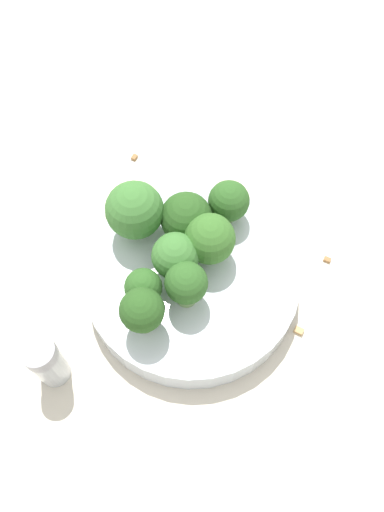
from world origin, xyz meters
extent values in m
plane|color=beige|center=(0.00, 0.00, 0.00)|extent=(3.00, 3.00, 0.00)
cylinder|color=silver|center=(0.00, 0.00, 0.02)|extent=(0.22, 0.22, 0.03)
cylinder|color=#8EB770|center=(0.01, -0.01, 0.05)|extent=(0.02, 0.02, 0.02)
sphere|color=#3D7533|center=(0.01, -0.01, 0.07)|extent=(0.05, 0.05, 0.05)
cylinder|color=#7A9E5B|center=(0.02, 0.02, 0.05)|extent=(0.02, 0.02, 0.03)
sphere|color=#2D5B23|center=(0.02, 0.02, 0.07)|extent=(0.04, 0.04, 0.04)
cylinder|color=#7A9E5B|center=(0.07, 0.02, 0.05)|extent=(0.02, 0.02, 0.03)
sphere|color=#28511E|center=(0.07, 0.02, 0.07)|extent=(0.04, 0.04, 0.04)
cylinder|color=#8EB770|center=(0.05, 0.00, 0.04)|extent=(0.02, 0.02, 0.02)
sphere|color=#2D5B23|center=(0.05, 0.00, 0.06)|extent=(0.04, 0.04, 0.04)
cylinder|color=#8EB770|center=(-0.02, -0.01, 0.05)|extent=(0.03, 0.03, 0.02)
sphere|color=#386B28|center=(-0.02, -0.01, 0.07)|extent=(0.05, 0.05, 0.05)
cylinder|color=#7A9E5B|center=(-0.02, -0.04, 0.04)|extent=(0.02, 0.02, 0.02)
sphere|color=#28511E|center=(-0.02, -0.04, 0.06)|extent=(0.05, 0.05, 0.05)
cylinder|color=#84AD66|center=(0.02, -0.07, 0.05)|extent=(0.02, 0.02, 0.03)
sphere|color=#3D7533|center=(0.02, -0.07, 0.07)|extent=(0.06, 0.06, 0.06)
cylinder|color=#7A9E5B|center=(-0.07, -0.04, 0.05)|extent=(0.02, 0.02, 0.02)
sphere|color=#2D5B23|center=(-0.07, -0.04, 0.06)|extent=(0.04, 0.04, 0.04)
cylinder|color=#B2B7BC|center=(0.16, 0.01, 0.03)|extent=(0.03, 0.03, 0.05)
cylinder|color=gray|center=(0.16, 0.01, 0.06)|extent=(0.03, 0.03, 0.02)
cube|color=olive|center=(-0.03, -0.19, 0.00)|extent=(0.01, 0.01, 0.01)
cube|color=tan|center=(-0.07, 0.10, 0.00)|extent=(0.01, 0.01, 0.01)
cube|color=olive|center=(-0.14, 0.05, 0.00)|extent=(0.01, 0.01, 0.01)
camera|label=1|loc=(0.12, 0.19, 0.48)|focal=35.00mm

